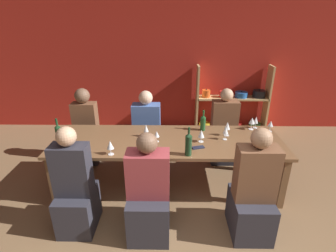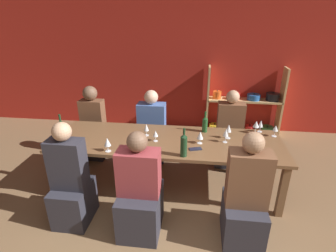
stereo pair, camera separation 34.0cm
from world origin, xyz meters
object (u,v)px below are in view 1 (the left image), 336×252
at_px(wine_glass_empty_a, 227,126).
at_px(person_near_b, 76,193).
at_px(shelf_unit, 232,108).
at_px(person_near_a, 252,197).
at_px(wine_bottle_amber, 203,122).
at_px(wine_glass_red_d, 146,129).
at_px(person_far_a, 147,134).
at_px(wine_glass_empty_b, 201,134).
at_px(wine_glass_red_b, 110,145).
at_px(wine_glass_red_c, 252,121).
at_px(person_far_c, 87,134).
at_px(wine_glass_white_a, 271,124).
at_px(dining_table, 168,144).
at_px(wine_glass_red_a, 256,120).
at_px(person_near_c, 149,198).
at_px(wine_glass_red_e, 157,134).
at_px(wine_glass_empty_c, 226,130).
at_px(person_far_b, 223,134).
at_px(cell_phone, 198,147).
at_px(wine_bottle_green, 189,144).
at_px(wine_bottle_dark, 59,134).

distance_m(wine_glass_empty_a, person_near_b, 2.01).
height_order(shelf_unit, person_near_a, shelf_unit).
height_order(wine_bottle_amber, wine_glass_red_d, wine_bottle_amber).
bearing_deg(person_far_a, wine_glass_empty_b, 131.37).
relative_size(wine_glass_red_b, person_far_a, 0.15).
distance_m(wine_glass_red_c, person_far_c, 2.53).
bearing_deg(person_near_a, person_far_c, 145.03).
bearing_deg(wine_glass_white_a, wine_glass_empty_a, -167.77).
height_order(dining_table, wine_bottle_amber, wine_bottle_amber).
xyz_separation_m(wine_bottle_amber, wine_glass_red_a, (0.75, 0.09, -0.00)).
bearing_deg(person_near_c, wine_glass_white_a, 34.38).
height_order(person_near_a, person_far_c, person_near_a).
xyz_separation_m(wine_glass_red_a, wine_glass_empty_b, (-0.81, -0.45, -0.01)).
relative_size(wine_glass_red_e, person_near_c, 0.12).
bearing_deg(wine_glass_empty_c, wine_glass_red_b, -163.51).
xyz_separation_m(wine_glass_red_e, person_near_c, (-0.05, -0.75, -0.39)).
distance_m(wine_glass_white_a, person_far_c, 2.77).
xyz_separation_m(dining_table, person_far_a, (-0.35, 0.83, -0.24)).
height_order(person_far_b, person_far_c, person_far_c).
relative_size(wine_glass_empty_b, person_near_b, 0.13).
height_order(wine_glass_red_b, wine_glass_empty_b, wine_glass_red_b).
bearing_deg(shelf_unit, wine_glass_empty_c, -105.19).
relative_size(dining_table, wine_glass_red_a, 17.40).
bearing_deg(wine_glass_empty_b, person_far_a, 131.37).
distance_m(wine_glass_empty_a, cell_phone, 0.56).
relative_size(wine_glass_red_d, person_near_c, 0.14).
height_order(shelf_unit, wine_bottle_amber, shelf_unit).
bearing_deg(wine_bottle_green, person_near_c, -135.78).
distance_m(wine_glass_red_c, person_near_a, 1.24).
height_order(wine_glass_empty_b, person_near_a, person_near_a).
bearing_deg(wine_glass_empty_a, wine_glass_red_e, -167.79).
relative_size(wine_glass_red_a, wine_glass_white_a, 1.07).
relative_size(shelf_unit, person_near_c, 1.20).
relative_size(wine_bottle_green, wine_glass_empty_a, 1.78).
bearing_deg(person_far_c, wine_glass_red_b, 119.83).
bearing_deg(wine_bottle_dark, person_far_c, 88.07).
bearing_deg(person_far_c, person_far_b, -178.75).
distance_m(wine_glass_red_b, person_far_a, 1.33).
relative_size(wine_glass_empty_a, cell_phone, 1.17).
relative_size(dining_table, wine_glass_red_c, 16.77).
relative_size(wine_bottle_dark, person_near_b, 0.28).
distance_m(shelf_unit, wine_glass_red_b, 3.09).
xyz_separation_m(wine_bottle_green, wine_glass_empty_c, (0.50, 0.41, -0.01)).
height_order(shelf_unit, dining_table, shelf_unit).
height_order(wine_bottle_amber, person_near_a, person_near_a).
xyz_separation_m(wine_glass_white_a, wine_glass_empty_c, (-0.66, -0.26, 0.02)).
relative_size(wine_bottle_green, wine_glass_red_d, 2.01).
bearing_deg(shelf_unit, wine_glass_red_e, -124.56).
height_order(wine_glass_red_c, person_far_b, person_far_b).
bearing_deg(wine_glass_red_d, wine_glass_white_a, 6.28).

